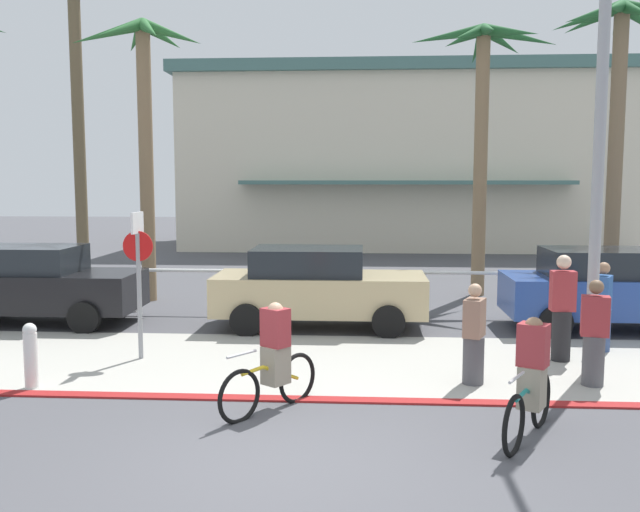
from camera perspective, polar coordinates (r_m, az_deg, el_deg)
The scene contains 21 objects.
ground_plane at distance 17.57m, azimuth 0.76°, elevation -3.89°, with size 80.00×80.00×0.00m, color #4C4C51.
sidewalk_strip at distance 11.91m, azimuth -0.66°, elevation -8.77°, with size 44.00×4.00×0.02m, color #ADAAA0.
curb_paint at distance 10.00m, azimuth -1.53°, elevation -11.71°, with size 44.00×0.24×0.03m, color maroon.
building_backdrop at distance 33.73m, azimuth 6.58°, elevation 7.91°, with size 20.16×10.22×8.12m.
rail_fence at distance 15.96m, azimuth 0.49°, elevation -1.88°, with size 27.10×0.08×1.04m.
stop_sign_bike_lane at distance 12.23m, azimuth -14.74°, elevation -0.62°, with size 0.52×0.56×2.56m.
bollard_1 at distance 11.22m, azimuth -22.74°, elevation -7.55°, with size 0.20×0.20×1.00m.
streetlight_curb at distance 11.52m, azimuth 22.53°, elevation 11.65°, with size 0.24×2.54×7.50m.
palm_tree_2 at distance 22.85m, azimuth -19.59°, elevation 16.53°, with size 3.22×3.43×9.80m.
palm_tree_3 at distance 18.34m, azimuth -14.39°, elevation 12.49°, with size 3.38×2.82×7.10m.
palm_tree_4 at distance 19.16m, azimuth 13.34°, elevation 13.22°, with size 3.80×3.42×7.15m.
palm_tree_5 at distance 18.72m, azimuth 23.29°, elevation 13.66°, with size 3.08×3.08×7.39m.
car_black_1 at distance 16.17m, azimuth -22.50°, elevation -2.13°, with size 4.40×2.02×1.69m.
car_tan_2 at distance 14.52m, azimuth -0.24°, elevation -2.56°, with size 4.40×2.02×1.69m.
car_blue_3 at distance 15.51m, azimuth 22.85°, elevation -2.49°, with size 4.40×2.02×1.69m.
cyclist_teal_0 at distance 8.83m, azimuth 16.99°, elevation -9.83°, with size 0.95×1.61×1.50m.
cyclist_yellow_1 at distance 9.44m, azimuth -3.88°, elevation -8.51°, with size 1.15×1.49×1.50m.
pedestrian_0 at distance 13.51m, azimuth 22.22°, elevation -4.20°, with size 0.44×0.48×1.64m.
pedestrian_1 at distance 11.22m, azimuth 21.67°, elevation -6.29°, with size 0.45×0.39×1.63m.
pedestrian_2 at distance 10.78m, azimuth 12.57°, elevation -6.69°, with size 0.42×0.47×1.56m.
pedestrian_3 at distance 12.52m, azimuth 19.33°, elevation -4.37°, with size 0.41×0.33×1.84m.
Camera 1 is at (0.86, -7.27, 3.11)m, focal length 38.82 mm.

